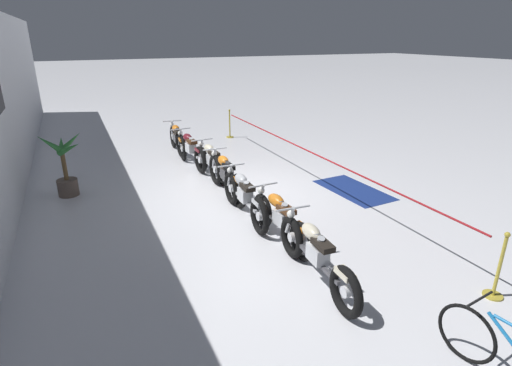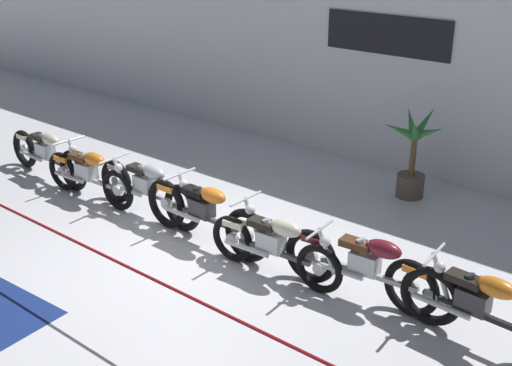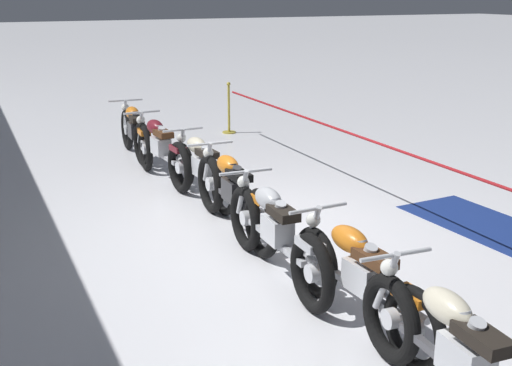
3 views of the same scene
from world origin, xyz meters
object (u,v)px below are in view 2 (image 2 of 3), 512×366
motorcycle_cream_0 (47,154)px  stanchion_far_left (13,220)px  motorcycle_orange_1 (89,174)px  motorcycle_orange_6 (478,306)px  motorcycle_maroon_5 (369,269)px  motorcycle_orange_3 (205,213)px  motorcycle_cream_4 (274,245)px  potted_palm_left_of_row (413,158)px  motorcycle_silver_2 (148,188)px

motorcycle_cream_0 → stanchion_far_left: 3.33m
motorcycle_orange_1 → motorcycle_orange_6: (6.59, 0.24, 0.01)m
motorcycle_orange_1 → motorcycle_maroon_5: 5.23m
motorcycle_orange_1 → motorcycle_orange_3: size_ratio=0.87×
motorcycle_orange_3 → motorcycle_cream_4: 1.36m
potted_palm_left_of_row → motorcycle_cream_4: bearing=-93.2°
motorcycle_orange_1 → motorcycle_cream_4: 3.95m
motorcycle_cream_0 → motorcycle_orange_6: motorcycle_orange_6 is taller
stanchion_far_left → motorcycle_orange_6: bearing=23.0°
potted_palm_left_of_row → motorcycle_cream_0: bearing=-148.2°
motorcycle_orange_6 → potted_palm_left_of_row: 4.10m
motorcycle_cream_4 → motorcycle_maroon_5: size_ratio=0.87×
motorcycle_cream_0 → motorcycle_orange_6: size_ratio=1.02×
motorcycle_silver_2 → motorcycle_orange_6: motorcycle_silver_2 is taller
motorcycle_orange_6 → potted_palm_left_of_row: potted_palm_left_of_row is taller
motorcycle_silver_2 → motorcycle_orange_6: size_ratio=1.00×
motorcycle_cream_4 → potted_palm_left_of_row: bearing=86.8°
motorcycle_orange_1 → motorcycle_cream_4: (3.95, -0.02, -0.00)m
motorcycle_maroon_5 → motorcycle_cream_4: bearing=-170.1°
stanchion_far_left → motorcycle_orange_3: bearing=55.9°
motorcycle_orange_6 → potted_palm_left_of_row: size_ratio=1.51×
motorcycle_silver_2 → motorcycle_cream_4: (2.70, -0.21, -0.01)m
motorcycle_orange_1 → motorcycle_cream_4: motorcycle_orange_1 is taller
motorcycle_orange_1 → motorcycle_silver_2: size_ratio=0.89×
motorcycle_cream_0 → motorcycle_orange_6: 7.95m
motorcycle_orange_3 → motorcycle_cream_0: bearing=179.5°
motorcycle_silver_2 → stanchion_far_left: size_ratio=0.22×
motorcycle_cream_4 → stanchion_far_left: (-2.81, -2.05, 0.28)m
motorcycle_cream_0 → motorcycle_maroon_5: (6.59, 0.09, 0.01)m
motorcycle_cream_0 → motorcycle_orange_1: size_ratio=1.14×
motorcycle_silver_2 → potted_palm_left_of_row: bearing=49.0°
motorcycle_cream_0 → motorcycle_orange_6: (7.95, 0.12, 0.02)m
motorcycle_cream_4 → motorcycle_orange_6: 2.65m
motorcycle_cream_0 → stanchion_far_left: bearing=-41.2°
motorcycle_orange_3 → stanchion_far_left: size_ratio=0.23×
motorcycle_maroon_5 → stanchion_far_left: bearing=-150.9°
motorcycle_cream_0 → motorcycle_silver_2: (2.61, 0.07, 0.01)m
motorcycle_orange_6 → stanchion_far_left: 5.92m
motorcycle_cream_0 → motorcycle_silver_2: bearing=1.6°
motorcycle_silver_2 → motorcycle_orange_6: bearing=0.5°
motorcycle_cream_4 → motorcycle_maroon_5: 1.30m
motorcycle_cream_4 → motorcycle_maroon_5: bearing=9.9°
motorcycle_orange_3 → motorcycle_cream_4: (1.35, -0.10, -0.02)m
motorcycle_orange_1 → stanchion_far_left: bearing=-61.2°
motorcycle_orange_1 → motorcycle_cream_4: size_ratio=1.01×
stanchion_far_left → motorcycle_cream_0: bearing=138.8°
motorcycle_silver_2 → stanchion_far_left: bearing=-92.8°
motorcycle_cream_4 → stanchion_far_left: stanchion_far_left is taller
motorcycle_cream_0 → potted_palm_left_of_row: bearing=31.8°
motorcycle_orange_3 → potted_palm_left_of_row: 3.79m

